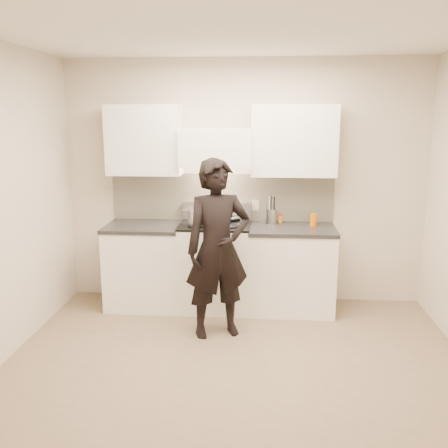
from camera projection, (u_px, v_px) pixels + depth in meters
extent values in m
plane|color=#816C52|center=(235.00, 371.00, 4.17)|extent=(4.00, 4.00, 0.00)
cube|color=beige|center=(244.00, 183.00, 5.58)|extent=(4.00, 0.04, 2.70)
cube|color=beige|center=(213.00, 289.00, 2.18)|extent=(4.00, 0.04, 2.70)
cube|color=silver|center=(236.00, 30.00, 3.59)|extent=(4.00, 3.50, 0.02)
cube|color=beige|center=(222.00, 197.00, 5.63)|extent=(2.50, 0.02, 0.53)
cube|color=#9D9CA0|center=(217.00, 211.00, 5.63)|extent=(0.76, 0.08, 0.20)
cube|color=white|center=(216.00, 148.00, 5.33)|extent=(0.76, 0.40, 0.40)
cylinder|color=silver|center=(214.00, 166.00, 5.19)|extent=(0.66, 0.02, 0.02)
cube|color=white|center=(294.00, 141.00, 5.28)|extent=(0.90, 0.33, 0.75)
cube|color=white|center=(144.00, 140.00, 5.40)|extent=(0.80, 0.33, 0.75)
cube|color=beige|center=(255.00, 205.00, 5.60)|extent=(0.08, 0.01, 0.12)
cube|color=white|center=(215.00, 267.00, 5.48)|extent=(0.76, 0.65, 0.92)
cube|color=black|center=(215.00, 225.00, 5.38)|extent=(0.76, 0.65, 0.02)
cube|color=silver|center=(230.00, 221.00, 5.48)|extent=(0.36, 0.34, 0.01)
cylinder|color=silver|center=(212.00, 245.00, 5.12)|extent=(0.62, 0.02, 0.02)
cylinder|color=black|center=(197.00, 226.00, 5.24)|extent=(0.18, 0.18, 0.01)
cylinder|color=black|center=(231.00, 226.00, 5.22)|extent=(0.18, 0.18, 0.01)
cylinder|color=black|center=(200.00, 220.00, 5.53)|extent=(0.18, 0.18, 0.01)
cylinder|color=black|center=(232.00, 220.00, 5.51)|extent=(0.18, 0.18, 0.01)
cube|color=white|center=(291.00, 270.00, 5.42)|extent=(0.90, 0.65, 0.88)
cube|color=black|center=(292.00, 229.00, 5.32)|extent=(0.92, 0.67, 0.04)
cube|color=white|center=(145.00, 267.00, 5.54)|extent=(0.80, 0.65, 0.88)
cube|color=black|center=(144.00, 226.00, 5.45)|extent=(0.82, 0.67, 0.04)
ellipsoid|color=silver|center=(229.00, 213.00, 5.46)|extent=(0.32, 0.32, 0.18)
torus|color=silver|center=(229.00, 209.00, 5.45)|extent=(0.33, 0.33, 0.01)
ellipsoid|color=beige|center=(229.00, 213.00, 5.46)|extent=(0.18, 0.18, 0.08)
cylinder|color=silver|center=(224.00, 206.00, 5.32)|extent=(0.11, 0.22, 0.17)
cylinder|color=silver|center=(201.00, 216.00, 5.26)|extent=(0.30, 0.30, 0.18)
cube|color=silver|center=(185.00, 210.00, 5.24)|extent=(0.06, 0.04, 0.01)
cube|color=silver|center=(216.00, 209.00, 5.25)|extent=(0.06, 0.04, 0.01)
cylinder|color=#9D9CA0|center=(272.00, 216.00, 5.47)|extent=(0.12, 0.12, 0.16)
cylinder|color=black|center=(274.00, 209.00, 5.44)|extent=(0.01, 0.01, 0.29)
cylinder|color=silver|center=(274.00, 209.00, 5.46)|extent=(0.01, 0.01, 0.29)
cylinder|color=#9D9CA0|center=(273.00, 209.00, 5.48)|extent=(0.01, 0.01, 0.29)
cylinder|color=black|center=(271.00, 209.00, 5.48)|extent=(0.01, 0.01, 0.29)
cylinder|color=#9D9CA0|center=(269.00, 209.00, 5.47)|extent=(0.01, 0.01, 0.29)
cylinder|color=silver|center=(269.00, 209.00, 5.45)|extent=(0.01, 0.01, 0.29)
cylinder|color=black|center=(271.00, 210.00, 5.43)|extent=(0.01, 0.01, 0.29)
cylinder|color=#9D9CA0|center=(273.00, 210.00, 5.43)|extent=(0.01, 0.01, 0.29)
cylinder|color=orange|center=(280.00, 219.00, 5.53)|extent=(0.04, 0.04, 0.08)
cylinder|color=red|center=(280.00, 215.00, 5.52)|extent=(0.05, 0.05, 0.03)
cylinder|color=#CB5C05|center=(314.00, 220.00, 5.37)|extent=(0.08, 0.08, 0.13)
imported|color=black|center=(218.00, 249.00, 4.70)|extent=(0.73, 0.61, 1.71)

